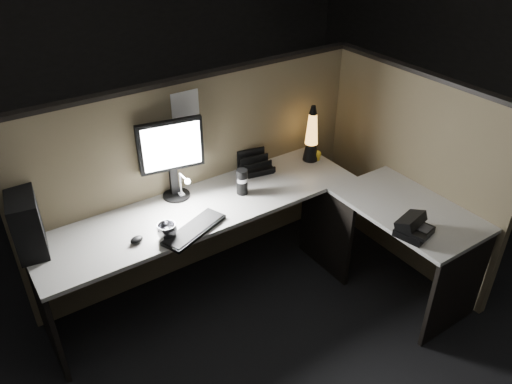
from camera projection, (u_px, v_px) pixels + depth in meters
floor at (271, 327)px, 3.44m from camera, size 6.00×6.00×0.00m
room_shell at (275, 108)px, 2.58m from camera, size 6.00×6.00×6.00m
partition_back at (199, 177)px, 3.69m from camera, size 2.66×0.06×1.50m
partition_right at (409, 173)px, 3.74m from camera, size 0.06×1.66×1.50m
desk at (272, 233)px, 3.39m from camera, size 2.60×1.60×0.73m
pc_tower at (26, 222)px, 2.92m from camera, size 0.21×0.37×0.37m
monitor at (172, 152)px, 3.33m from camera, size 0.44×0.19×0.57m
keyboard at (194, 230)px, 3.15m from camera, size 0.48×0.31×0.02m
mouse at (137, 240)px, 3.05m from camera, size 0.10×0.09×0.03m
clip_lamp at (184, 185)px, 3.40m from camera, size 0.04×0.16×0.20m
organizer at (255, 165)px, 3.80m from camera, size 0.26×0.24×0.17m
lava_lamp at (311, 138)px, 3.86m from camera, size 0.12×0.12×0.46m
travel_mug at (242, 182)px, 3.49m from camera, size 0.08×0.08×0.19m
steel_mug at (167, 231)px, 3.08m from camera, size 0.14×0.14×0.10m
figurine at (317, 154)px, 3.93m from camera, size 0.06×0.06×0.06m
pinned_paper at (186, 112)px, 3.33m from camera, size 0.20×0.00×0.29m
desk_phone at (413, 227)px, 3.11m from camera, size 0.25×0.25×0.13m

